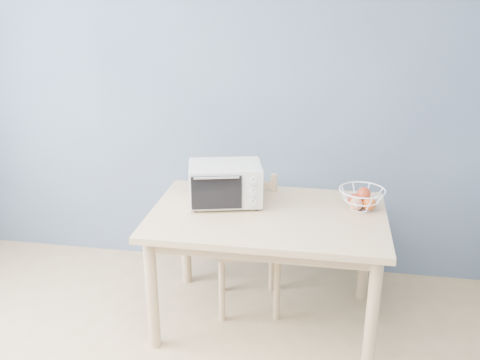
% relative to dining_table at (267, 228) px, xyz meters
% --- Properties ---
extents(room, '(4.01, 4.51, 2.61)m').
position_rel_dining_table_xyz_m(room, '(-0.51, -1.51, 0.65)').
color(room, tan).
rests_on(room, ground).
extents(dining_table, '(1.40, 0.90, 0.75)m').
position_rel_dining_table_xyz_m(dining_table, '(0.00, 0.00, 0.00)').
color(dining_table, tan).
rests_on(dining_table, ground).
extents(toaster_oven, '(0.50, 0.41, 0.26)m').
position_rel_dining_table_xyz_m(toaster_oven, '(-0.29, 0.10, 0.24)').
color(toaster_oven, beige).
rests_on(toaster_oven, dining_table).
extents(fruit_basket, '(0.37, 0.37, 0.14)m').
position_rel_dining_table_xyz_m(fruit_basket, '(0.55, 0.16, 0.17)').
color(fruit_basket, white).
rests_on(fruit_basket, dining_table).
extents(dining_chair, '(0.48, 0.48, 0.87)m').
position_rel_dining_table_xyz_m(dining_chair, '(-0.15, 0.19, -0.22)').
color(dining_chair, tan).
rests_on(dining_chair, ground).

